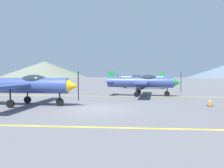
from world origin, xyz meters
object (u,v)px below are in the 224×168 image
object	(u,v)px
airplane_near	(26,85)
airplane_far	(140,79)
airplane_mid	(142,82)
traffic_cone_front	(210,102)

from	to	relation	value
airplane_near	airplane_far	world-z (taller)	same
airplane_near	airplane_far	bearing A→B (deg)	64.25
airplane_mid	traffic_cone_front	bearing A→B (deg)	-56.85
airplane_near	traffic_cone_front	distance (m)	13.36
traffic_cone_front	airplane_near	bearing A→B (deg)	-176.34
airplane_far	traffic_cone_front	xyz separation A→B (m)	(3.91, -18.57, -1.22)
airplane_near	traffic_cone_front	size ratio (longest dim) A/B	15.12
airplane_mid	airplane_near	bearing A→B (deg)	-139.95
airplane_near	airplane_mid	world-z (taller)	same
traffic_cone_front	airplane_far	bearing A→B (deg)	101.89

